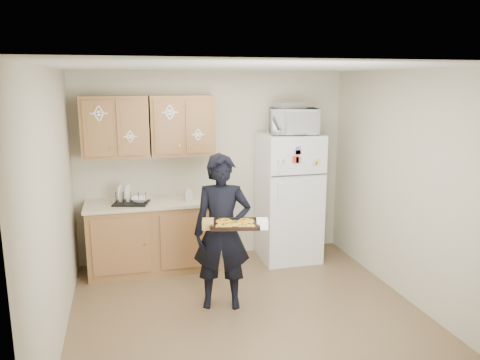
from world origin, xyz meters
The scene contains 24 objects.
floor centered at (0.00, 0.00, 0.00)m, with size 3.60×3.60×0.00m, color brown.
ceiling centered at (0.00, 0.00, 2.50)m, with size 3.60×3.60×0.00m, color silver.
wall_back centered at (0.00, 1.80, 1.25)m, with size 3.60×0.04×2.50m, color #BDB699.
wall_front centered at (0.00, -1.80, 1.25)m, with size 3.60×0.04×2.50m, color #BDB699.
wall_left centered at (-1.80, 0.00, 1.25)m, with size 0.04×3.60×2.50m, color #BDB699.
wall_right centered at (1.80, 0.00, 1.25)m, with size 0.04×3.60×2.50m, color #BDB699.
refrigerator centered at (0.95, 1.43, 0.85)m, with size 0.75×0.70×1.70m, color white.
base_cabinet centered at (-0.85, 1.48, 0.43)m, with size 1.60×0.60×0.86m, color brown.
countertop centered at (-0.85, 1.48, 0.88)m, with size 1.64×0.64×0.04m, color beige.
upper_cab_left centered at (-1.25, 1.61, 1.83)m, with size 0.80×0.33×0.75m, color brown.
upper_cab_right centered at (-0.43, 1.61, 1.83)m, with size 0.80×0.33×0.75m, color brown.
cereal_box centered at (1.47, 1.67, 0.16)m, with size 0.20×0.07×0.32m, color #EDD153.
person centered at (-0.21, 0.29, 0.83)m, with size 0.60×0.40×1.65m, color black.
baking_tray centered at (-0.14, -0.01, 0.99)m, with size 0.47×0.35×0.04m, color black.
pizza_front_left centered at (-0.27, -0.06, 1.01)m, with size 0.16×0.16×0.02m, color orange.
pizza_front_right centered at (-0.05, -0.11, 1.01)m, with size 0.16×0.16×0.02m, color orange.
pizza_back_left centered at (-0.23, 0.10, 1.01)m, with size 0.16×0.16×0.02m, color orange.
pizza_back_right centered at (-0.02, 0.05, 1.01)m, with size 0.16×0.16×0.02m, color orange.
pizza_center centered at (-0.14, -0.01, 1.01)m, with size 0.16×0.16×0.02m, color orange.
microwave centered at (0.98, 1.38, 1.87)m, with size 0.60×0.41×0.33m, color white.
foil_pan centered at (0.94, 1.41, 2.07)m, with size 0.35×0.25×0.08m, color #A9A9AF.
dish_rack centered at (-1.11, 1.42, 0.98)m, with size 0.41×0.31×0.16m, color black.
bowl centered at (-1.00, 1.42, 0.95)m, with size 0.22×0.22×0.05m, color silver.
soap_bottle centered at (-0.40, 1.40, 1.00)m, with size 0.09×0.09×0.20m, color white.
Camera 1 is at (-1.19, -4.28, 2.38)m, focal length 35.00 mm.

